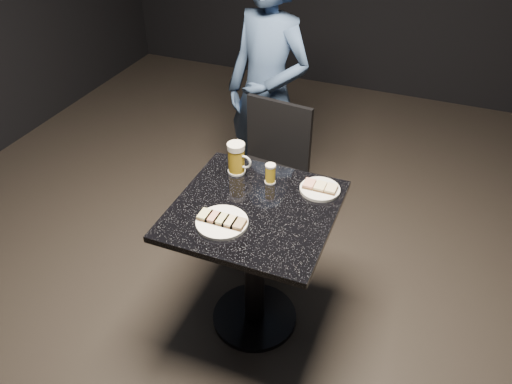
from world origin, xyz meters
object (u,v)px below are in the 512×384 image
plate_small (320,189)px  patron (268,94)px  table (254,248)px  beer_mug (237,158)px  plate_large (222,222)px  chair (269,168)px  beer_tumbler (270,174)px

plate_small → patron: bearing=125.5°
plate_small → table: (-0.23, -0.23, -0.25)m
plate_small → table: bearing=-135.8°
patron → beer_mug: 0.79m
table → plate_large: bearing=-119.0°
chair → beer_mug: bearing=-90.4°
beer_tumbler → chair: 0.58m
plate_large → plate_small: 0.50m
plate_large → beer_mug: (-0.09, 0.38, 0.07)m
patron → table: (0.32, -1.00, -0.28)m
patron → beer_tumbler: (0.31, -0.80, 0.01)m
plate_large → patron: 1.18m
plate_small → beer_mug: size_ratio=1.17×
table → beer_mug: (-0.18, 0.22, 0.32)m
plate_large → beer_tumbler: 0.37m
plate_large → chair: size_ratio=0.26×
plate_small → patron: patron is taller
plate_large → chair: (-0.09, 0.82, -0.26)m
plate_large → plate_small: (0.32, 0.38, 0.00)m
plate_small → beer_tumbler: (-0.24, -0.02, 0.04)m
beer_mug → patron: bearing=100.0°
beer_tumbler → plate_large: bearing=-103.1°
chair → plate_large: bearing=-83.6°
patron → beer_mug: size_ratio=10.00×
plate_large → table: (0.09, 0.15, -0.25)m
plate_small → patron: 0.95m
table → plate_small: bearing=44.2°
patron → table: patron is taller
plate_small → beer_mug: beer_mug is taller
plate_large → plate_small: same height
table → patron: bearing=107.6°
plate_large → table: plate_large is taller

